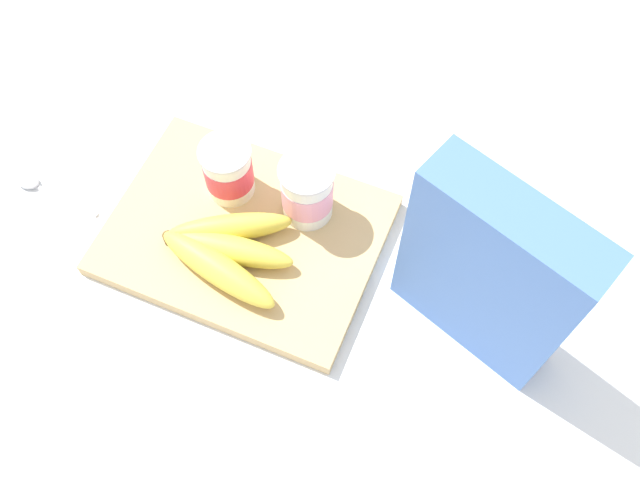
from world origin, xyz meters
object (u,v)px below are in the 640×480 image
object	(u,v)px
cereal_box	(489,279)
yogurt_cup_back	(307,191)
cutting_board	(245,234)
yogurt_cup_front	(228,170)
banana_bunch	(226,250)
spoon	(43,189)

from	to	relation	value
cereal_box	yogurt_cup_back	distance (m)	0.26
cutting_board	yogurt_cup_front	xyz separation A→B (m)	(-0.04, 0.05, 0.05)
yogurt_cup_front	banana_bunch	distance (m)	0.11
spoon	cereal_box	bearing A→B (deg)	3.39
yogurt_cup_back	banana_bunch	bearing A→B (deg)	-122.57
cereal_box	spoon	world-z (taller)	cereal_box
cutting_board	banana_bunch	bearing A→B (deg)	-92.63
yogurt_cup_front	banana_bunch	world-z (taller)	yogurt_cup_front
cereal_box	cutting_board	bearing A→B (deg)	-161.47
cutting_board	banana_bunch	world-z (taller)	banana_bunch
yogurt_cup_back	spoon	world-z (taller)	yogurt_cup_back
yogurt_cup_back	cereal_box	bearing A→B (deg)	-15.05
cutting_board	yogurt_cup_back	xyz separation A→B (m)	(0.06, 0.06, 0.06)
cutting_board	cereal_box	world-z (taller)	cereal_box
cutting_board	spoon	bearing A→B (deg)	-172.15
cereal_box	banana_bunch	world-z (taller)	cereal_box
yogurt_cup_front	banana_bunch	xyz separation A→B (m)	(0.04, -0.09, -0.02)
cutting_board	cereal_box	bearing A→B (deg)	-0.85
cutting_board	yogurt_cup_back	bearing A→B (deg)	43.26
spoon	cutting_board	bearing A→B (deg)	7.85
banana_bunch	spoon	size ratio (longest dim) A/B	1.34
yogurt_cup_back	spoon	size ratio (longest dim) A/B	0.70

